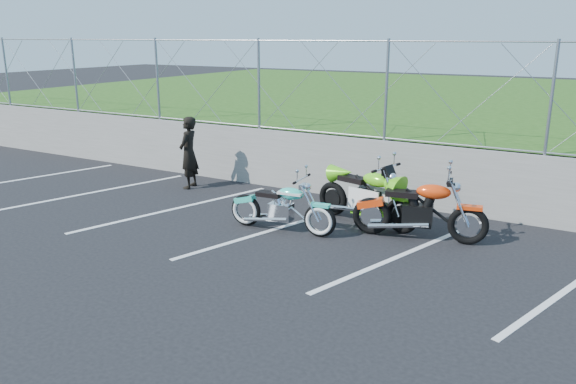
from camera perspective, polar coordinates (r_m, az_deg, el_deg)
The scene contains 9 objects.
ground at distance 9.35m, azimuth -3.98°, elevation -5.42°, with size 90.00×90.00×0.00m, color black.
retaining_wall at distance 12.11m, azimuth 5.15°, elevation 2.65°, with size 30.00×0.22×1.30m, color slate.
grass_field at distance 21.48m, azimuth 16.47°, elevation 7.75°, with size 30.00×20.00×1.30m, color #244A13.
chain_link_fence at distance 11.85m, azimuth 5.35°, elevation 10.45°, with size 28.00×0.03×2.00m.
parking_lines at distance 9.63m, azimuth 5.33°, elevation -4.81°, with size 18.29×4.31×0.01m.
cruiser_turquoise at distance 9.86m, azimuth -0.50°, elevation -1.77°, with size 2.03×0.64×1.01m.
naked_orange at distance 9.71m, azimuth 13.35°, elevation -2.00°, with size 2.25×0.76×1.13m.
sportbike_green at distance 10.33m, azimuth 8.07°, elevation -0.63°, with size 2.16×0.80×1.14m.
person_standing at distance 12.83m, azimuth -10.06°, elevation 3.95°, with size 0.59×0.39×1.62m, color black.
Camera 1 is at (4.87, -7.25, 3.35)m, focal length 35.00 mm.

